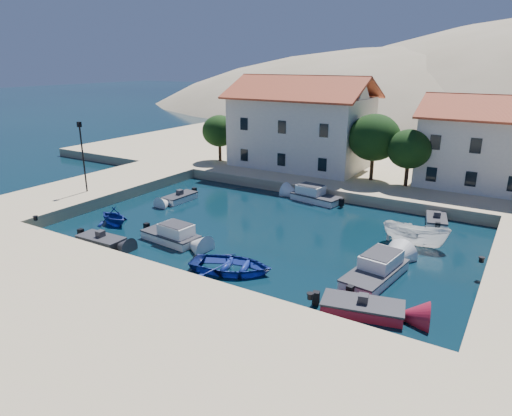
# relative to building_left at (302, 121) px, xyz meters

# --- Properties ---
(ground) EXTENTS (400.00, 400.00, 0.00)m
(ground) POSITION_rel_building_left_xyz_m (6.00, -28.00, -5.94)
(ground) COLOR black
(ground) RESTS_ON ground
(quay_south) EXTENTS (52.00, 12.00, 1.00)m
(quay_south) POSITION_rel_building_left_xyz_m (6.00, -34.00, -5.44)
(quay_south) COLOR #C4B386
(quay_south) RESTS_ON ground
(quay_west) EXTENTS (8.00, 20.00, 1.00)m
(quay_west) POSITION_rel_building_left_xyz_m (-13.00, -18.00, -5.44)
(quay_west) COLOR #C4B386
(quay_west) RESTS_ON ground
(quay_north) EXTENTS (80.00, 36.00, 1.00)m
(quay_north) POSITION_rel_building_left_xyz_m (8.00, 10.00, -5.44)
(quay_north) COLOR #C4B386
(quay_north) RESTS_ON ground
(building_left) EXTENTS (14.70, 9.45, 9.70)m
(building_left) POSITION_rel_building_left_xyz_m (0.00, 0.00, 0.00)
(building_left) COLOR white
(building_left) RESTS_ON quay_north
(building_mid) EXTENTS (10.50, 8.40, 8.30)m
(building_mid) POSITION_rel_building_left_xyz_m (18.00, 1.00, -0.71)
(building_mid) COLOR white
(building_mid) RESTS_ON quay_north
(trees) EXTENTS (37.30, 5.30, 6.45)m
(trees) POSITION_rel_building_left_xyz_m (10.51, -2.54, -1.10)
(trees) COLOR #382314
(trees) RESTS_ON quay_north
(lamppost) EXTENTS (0.35, 0.25, 6.22)m
(lamppost) POSITION_rel_building_left_xyz_m (-11.50, -20.00, -1.18)
(lamppost) COLOR black
(lamppost) RESTS_ON quay_west
(bollards) EXTENTS (29.36, 9.56, 0.30)m
(bollards) POSITION_rel_building_left_xyz_m (8.80, -24.13, -4.79)
(bollards) COLOR black
(bollards) RESTS_ON ground
(motorboat_grey_sw) EXTENTS (3.51, 1.64, 1.25)m
(motorboat_grey_sw) POSITION_rel_building_left_xyz_m (-2.38, -26.29, -5.64)
(motorboat_grey_sw) COLOR #323136
(motorboat_grey_sw) RESTS_ON ground
(cabin_cruiser_south) EXTENTS (4.55, 2.28, 1.60)m
(cabin_cruiser_south) POSITION_rel_building_left_xyz_m (1.29, -23.23, -5.46)
(cabin_cruiser_south) COLOR white
(cabin_cruiser_south) RESTS_ON ground
(rowboat_south) EXTENTS (5.92, 4.92, 1.06)m
(rowboat_south) POSITION_rel_building_left_xyz_m (7.70, -24.97, -5.94)
(rowboat_south) COLOR navy
(rowboat_south) RESTS_ON ground
(motorboat_red_se) EXTENTS (4.40, 2.71, 1.25)m
(motorboat_red_se) POSITION_rel_building_left_xyz_m (16.15, -25.48, -5.64)
(motorboat_red_se) COLOR maroon
(motorboat_red_se) RESTS_ON ground
(cabin_cruiser_east) EXTENTS (2.79, 5.46, 1.60)m
(cabin_cruiser_east) POSITION_rel_building_left_xyz_m (15.50, -21.42, -5.46)
(cabin_cruiser_east) COLOR white
(cabin_cruiser_east) RESTS_ON ground
(boat_east) EXTENTS (4.54, 1.78, 1.74)m
(boat_east) POSITION_rel_building_left_xyz_m (16.25, -14.88, -5.94)
(boat_east) COLOR white
(boat_east) RESTS_ON ground
(motorboat_white_ne) EXTENTS (2.17, 3.44, 1.25)m
(motorboat_white_ne) POSITION_rel_building_left_xyz_m (16.67, -9.69, -5.64)
(motorboat_white_ne) COLOR white
(motorboat_white_ne) RESTS_ON ground
(rowboat_west) EXTENTS (3.48, 3.15, 1.61)m
(rowboat_west) POSITION_rel_building_left_xyz_m (-4.97, -22.82, -5.94)
(rowboat_west) COLOR navy
(rowboat_west) RESTS_ON ground
(motorboat_white_west) EXTENTS (1.63, 3.42, 1.25)m
(motorboat_white_west) POSITION_rel_building_left_xyz_m (-4.57, -15.39, -5.64)
(motorboat_white_west) COLOR white
(motorboat_white_west) RESTS_ON ground
(cabin_cruiser_north) EXTENTS (4.80, 2.64, 1.60)m
(cabin_cruiser_north) POSITION_rel_building_left_xyz_m (6.06, -9.00, -5.46)
(cabin_cruiser_north) COLOR white
(cabin_cruiser_north) RESTS_ON ground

